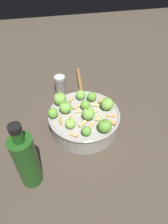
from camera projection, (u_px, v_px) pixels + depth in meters
ground_plane at (84, 127)px, 0.74m from camera, size 2.40×2.40×0.00m
cooking_pan at (84, 118)px, 0.71m from camera, size 0.25×0.25×0.13m
pepper_shaker at (60, 85)px, 0.85m from camera, size 0.05×0.05×0.09m
olive_oil_bottle at (26, 160)px, 0.53m from camera, size 0.06×0.06×0.23m
wooden_spoon at (80, 85)px, 0.92m from camera, size 0.05×0.23×0.02m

